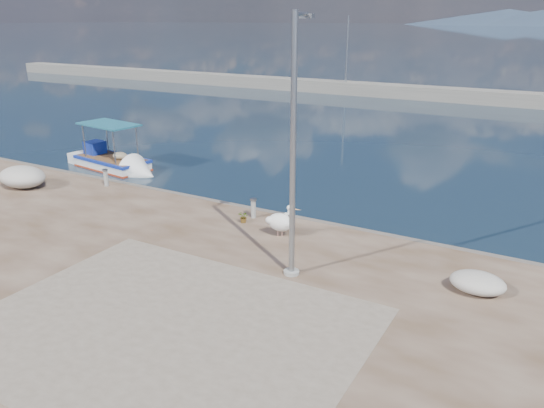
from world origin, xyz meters
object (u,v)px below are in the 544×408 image
Objects in this scene: pelican at (281,222)px; bollard_near at (253,207)px; boat_left at (112,164)px; lamp_post at (293,160)px.

bollard_near is (-1.69, 1.05, -0.13)m from pelican.
lamp_post is (14.03, -6.91, 3.59)m from boat_left.
boat_left is at bearing 161.20° from bollard_near.
lamp_post is 9.77× the size of bollard_near.
pelican is 1.99m from bollard_near.
boat_left reaches higher than bollard_near.
boat_left reaches higher than pelican.
lamp_post is at bearing -74.03° from pelican.
boat_left is at bearing 153.77° from lamp_post.
boat_left is 8.06× the size of bollard_near.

